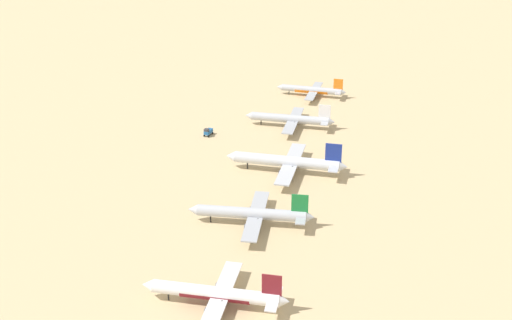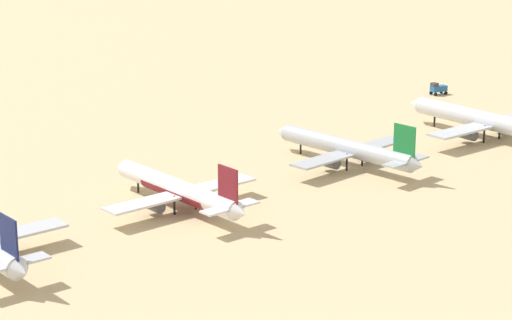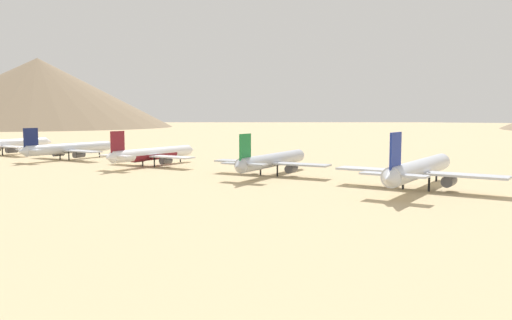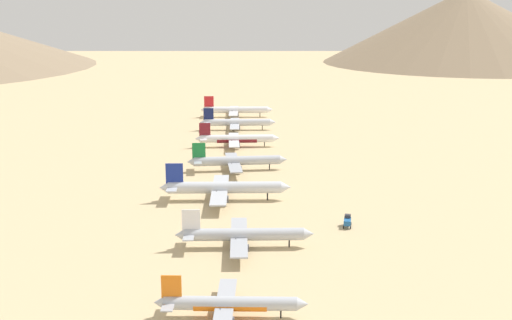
# 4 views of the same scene
# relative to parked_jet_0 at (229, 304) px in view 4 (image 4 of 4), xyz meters

# --- Properties ---
(ground_plane) EXTENTS (1800.00, 1800.00, 0.00)m
(ground_plane) POSITION_rel_parked_jet_0_xyz_m (17.70, 141.19, -3.63)
(ground_plane) COLOR tan
(parked_jet_0) EXTENTS (37.73, 30.86, 10.91)m
(parked_jet_0) POSITION_rel_parked_jet_0_xyz_m (0.00, 0.00, 0.00)
(parked_jet_0) COLOR #B2B7C1
(parked_jet_0) RESTS_ON ground
(parked_jet_1) EXTENTS (43.61, 35.57, 12.58)m
(parked_jet_1) POSITION_rel_parked_jet_0_xyz_m (9.08, 45.55, 0.60)
(parked_jet_1) COLOR #B2B7C1
(parked_jet_1) RESTS_ON ground
(parked_jet_2) EXTENTS (51.06, 41.66, 14.73)m
(parked_jet_2) POSITION_rel_parked_jet_0_xyz_m (8.00, 96.20, 1.33)
(parked_jet_2) COLOR silver
(parked_jet_2) RESTS_ON ground
(parked_jet_3) EXTENTS (45.75, 37.13, 13.20)m
(parked_jet_3) POSITION_rel_parked_jet_0_xyz_m (18.19, 140.64, 0.81)
(parked_jet_3) COLOR #B2B7C1
(parked_jet_3) RESTS_ON ground
(parked_jet_4) EXTENTS (44.84, 36.53, 12.93)m
(parked_jet_4) POSITION_rel_parked_jet_0_xyz_m (24.10, 189.69, 0.67)
(parked_jet_4) COLOR white
(parked_jet_4) RESTS_ON ground
(parked_jet_5) EXTENTS (45.70, 37.28, 13.18)m
(parked_jet_5) POSITION_rel_parked_jet_0_xyz_m (29.75, 235.83, 0.81)
(parked_jet_5) COLOR silver
(parked_jet_5) RESTS_ON ground
(parked_jet_6) EXTENTS (48.19, 39.34, 13.91)m
(parked_jet_6) POSITION_rel_parked_jet_0_xyz_m (34.29, 280.23, 1.05)
(parked_jet_6) COLOR white
(parked_jet_6) RESTS_ON ground
(service_truck) EXTENTS (4.13, 5.66, 3.90)m
(service_truck) POSITION_rel_parked_jet_0_xyz_m (46.98, 59.58, -1.55)
(service_truck) COLOR #1E5999
(service_truck) RESTS_ON ground
(desert_hill_0) EXTENTS (342.57, 342.57, 89.14)m
(desert_hill_0) POSITION_rel_parked_jet_0_xyz_m (356.37, 623.55, 40.94)
(desert_hill_0) COLOR #847056
(desert_hill_0) RESTS_ON ground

